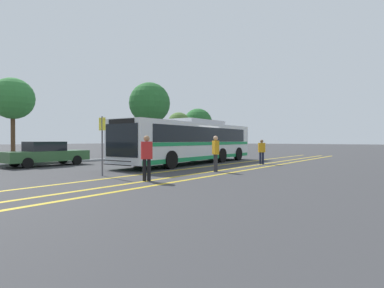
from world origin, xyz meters
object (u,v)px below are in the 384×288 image
pedestrian_0 (216,151)px  pedestrian_2 (262,150)px  tree_1 (150,103)px  tree_2 (13,99)px  parked_car_1 (46,154)px  transit_bus (192,141)px  pedestrian_1 (147,155)px  tree_0 (198,123)px  tree_3 (179,124)px  bus_stop_sign (102,139)px

pedestrian_0 → pedestrian_2: 5.81m
tree_1 → tree_2: (-12.05, 1.07, -0.79)m
parked_car_1 → transit_bus: bearing=49.3°
parked_car_1 → pedestrian_2: pedestrian_2 is taller
pedestrian_1 → tree_0: tree_0 is taller
tree_0 → tree_1: (-11.11, -2.38, 1.36)m
transit_bus → tree_0: size_ratio=2.25×
parked_car_1 → tree_3: bearing=105.7°
transit_bus → tree_0: 19.87m
transit_bus → tree_1: tree_1 is taller
parked_car_1 → tree_2: size_ratio=0.83×
tree_2 → tree_3: 19.45m
pedestrian_1 → tree_1: size_ratio=0.24×
transit_bus → pedestrian_0: bearing=136.4°
pedestrian_0 → tree_1: tree_1 is taller
pedestrian_0 → tree_1: size_ratio=0.24×
tree_3 → tree_1: bearing=-161.3°
pedestrian_2 → tree_2: bearing=172.3°
pedestrian_0 → tree_0: (19.49, 15.79, 2.86)m
transit_bus → tree_0: bearing=-58.0°
pedestrian_0 → tree_2: 15.32m
parked_car_1 → pedestrian_0: bearing=18.1°
pedestrian_2 → tree_1: tree_1 is taller
bus_stop_sign → transit_bus: bearing=-84.7°
tree_1 → tree_3: 7.91m
bus_stop_sign → tree_2: tree_2 is taller
pedestrian_0 → pedestrian_1: (-4.44, 0.21, -0.03)m
transit_bus → bus_stop_sign: bearing=95.3°
tree_0 → tree_1: size_ratio=0.79×
pedestrian_1 → pedestrian_0: bearing=-145.4°
transit_bus → bus_stop_sign: 8.12m
parked_car_1 → pedestrian_2: bearing=42.4°
pedestrian_1 → bus_stop_sign: bearing=-51.2°
pedestrian_0 → bus_stop_sign: bearing=92.6°
tree_2 → tree_0: bearing=3.3°
tree_2 → tree_1: bearing=-5.1°
bus_stop_sign → pedestrian_2: bearing=-108.4°
pedestrian_2 → tree_1: 14.08m
tree_0 → tree_1: tree_1 is taller
pedestrian_0 → pedestrian_2: size_ratio=1.11×
pedestrian_0 → tree_0: bearing=-15.4°
transit_bus → tree_0: tree_0 is taller
parked_car_1 → bus_stop_sign: 7.18m
pedestrian_2 → tree_0: tree_0 is taller
pedestrian_0 → tree_1: (8.38, 13.41, 4.21)m
pedestrian_1 → tree_2: bearing=-55.9°
pedestrian_2 → bus_stop_sign: (-10.32, 2.67, 0.73)m
pedestrian_0 → tree_1: bearing=3.5°
tree_0 → pedestrian_0: bearing=-141.0°
pedestrian_2 → tree_1: bearing=127.5°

